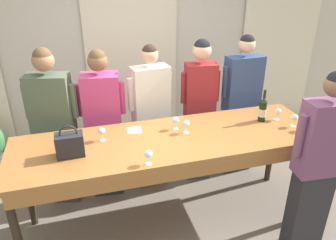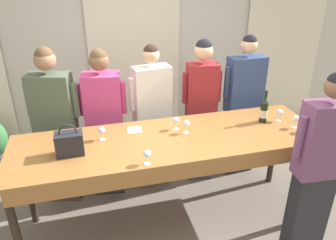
# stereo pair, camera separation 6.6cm
# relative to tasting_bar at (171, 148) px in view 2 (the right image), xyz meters

# --- Properties ---
(ground_plane) EXTENTS (18.00, 18.00, 0.00)m
(ground_plane) POSITION_rel_tasting_bar_xyz_m (0.00, 0.03, -0.94)
(ground_plane) COLOR #70665B
(wall_back) EXTENTS (12.00, 0.06, 2.80)m
(wall_back) POSITION_rel_tasting_bar_xyz_m (0.00, 2.03, 0.46)
(wall_back) COLOR beige
(wall_back) RESTS_ON ground_plane
(curtain_panel_center) EXTENTS (1.31, 0.03, 2.69)m
(curtain_panel_center) POSITION_rel_tasting_bar_xyz_m (0.00, 1.96, 0.40)
(curtain_panel_center) COLOR #EFE5C6
(curtain_panel_center) RESTS_ON ground_plane
(curtain_panel_right) EXTENTS (1.31, 0.03, 2.69)m
(curtain_panel_right) POSITION_rel_tasting_bar_xyz_m (2.40, 1.96, 0.40)
(curtain_panel_right) COLOR #EFE5C6
(curtain_panel_right) RESTS_ON ground_plane
(tasting_bar) EXTENTS (2.99, 0.90, 1.04)m
(tasting_bar) POSITION_rel_tasting_bar_xyz_m (0.00, 0.00, 0.00)
(tasting_bar) COLOR #9E6633
(tasting_bar) RESTS_ON ground_plane
(wine_bottle) EXTENTS (0.08, 0.08, 0.35)m
(wine_bottle) POSITION_rel_tasting_bar_xyz_m (1.03, 0.12, 0.22)
(wine_bottle) COLOR black
(wine_bottle) RESTS_ON tasting_bar
(handbag) EXTENTS (0.24, 0.15, 0.29)m
(handbag) POSITION_rel_tasting_bar_xyz_m (-0.92, -0.03, 0.20)
(handbag) COLOR #232328
(handbag) RESTS_ON tasting_bar
(wine_glass_front_left) EXTENTS (0.07, 0.07, 0.13)m
(wine_glass_front_left) POSITION_rel_tasting_bar_xyz_m (1.28, -0.08, 0.19)
(wine_glass_front_left) COLOR white
(wine_glass_front_left) RESTS_ON tasting_bar
(wine_glass_front_mid) EXTENTS (0.07, 0.07, 0.13)m
(wine_glass_front_mid) POSITION_rel_tasting_bar_xyz_m (0.18, 0.09, 0.19)
(wine_glass_front_mid) COLOR white
(wine_glass_front_mid) RESTS_ON tasting_bar
(wine_glass_front_right) EXTENTS (0.07, 0.07, 0.13)m
(wine_glass_front_right) POSITION_rel_tasting_bar_xyz_m (0.10, 0.19, 0.19)
(wine_glass_front_right) COLOR white
(wine_glass_front_right) RESTS_ON tasting_bar
(wine_glass_center_left) EXTENTS (0.07, 0.07, 0.13)m
(wine_glass_center_left) POSITION_rel_tasting_bar_xyz_m (1.33, -0.19, 0.19)
(wine_glass_center_left) COLOR white
(wine_glass_center_left) RESTS_ON tasting_bar
(wine_glass_center_mid) EXTENTS (0.07, 0.07, 0.13)m
(wine_glass_center_mid) POSITION_rel_tasting_bar_xyz_m (-0.30, -0.35, 0.19)
(wine_glass_center_mid) COLOR white
(wine_glass_center_mid) RESTS_ON tasting_bar
(wine_glass_center_right) EXTENTS (0.07, 0.07, 0.13)m
(wine_glass_center_right) POSITION_rel_tasting_bar_xyz_m (-0.63, 0.16, 0.19)
(wine_glass_center_right) COLOR white
(wine_glass_center_right) RESTS_ON tasting_bar
(wine_glass_back_left) EXTENTS (0.07, 0.07, 0.13)m
(wine_glass_back_left) POSITION_rel_tasting_bar_xyz_m (1.21, 0.10, 0.19)
(wine_glass_back_left) COLOR white
(wine_glass_back_left) RESTS_ON tasting_bar
(napkin) EXTENTS (0.16, 0.16, 0.00)m
(napkin) POSITION_rel_tasting_bar_xyz_m (-0.31, 0.28, 0.09)
(napkin) COLOR white
(napkin) RESTS_ON tasting_bar
(guest_olive_jacket) EXTENTS (0.55, 0.34, 1.82)m
(guest_olive_jacket) POSITION_rel_tasting_bar_xyz_m (-1.09, 0.76, -0.01)
(guest_olive_jacket) COLOR #473833
(guest_olive_jacket) RESTS_ON ground_plane
(guest_pink_top) EXTENTS (0.52, 0.31, 1.76)m
(guest_pink_top) POSITION_rel_tasting_bar_xyz_m (-0.57, 0.76, -0.04)
(guest_pink_top) COLOR #28282D
(guest_pink_top) RESTS_ON ground_plane
(guest_cream_sweater) EXTENTS (0.54, 0.27, 1.78)m
(guest_cream_sweater) POSITION_rel_tasting_bar_xyz_m (-0.02, 0.76, -0.03)
(guest_cream_sweater) COLOR brown
(guest_cream_sweater) RESTS_ON ground_plane
(guest_striped_shirt) EXTENTS (0.47, 0.28, 1.80)m
(guest_striped_shirt) POSITION_rel_tasting_bar_xyz_m (0.58, 0.76, 0.01)
(guest_striped_shirt) COLOR #383D51
(guest_striped_shirt) RESTS_ON ground_plane
(guest_navy_coat) EXTENTS (0.56, 0.22, 1.82)m
(guest_navy_coat) POSITION_rel_tasting_bar_xyz_m (1.13, 0.76, -0.01)
(guest_navy_coat) COLOR #28282D
(guest_navy_coat) RESTS_ON ground_plane
(host_pouring) EXTENTS (0.52, 0.24, 1.80)m
(host_pouring) POSITION_rel_tasting_bar_xyz_m (1.16, -0.64, -0.01)
(host_pouring) COLOR #28282D
(host_pouring) RESTS_ON ground_plane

